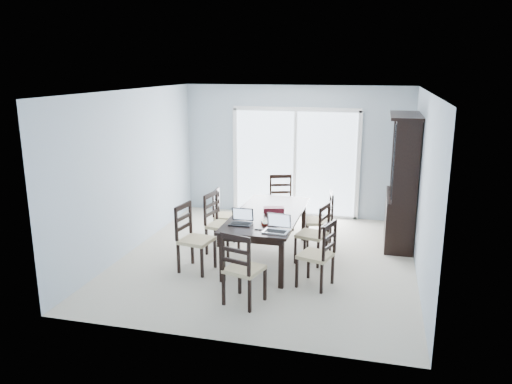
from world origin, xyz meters
TOP-DOWN VIEW (x-y plane):
  - floor at (0.00, 0.00)m, footprint 5.00×5.00m
  - ceiling at (0.00, 0.00)m, footprint 5.00×5.00m
  - back_wall at (0.00, 2.50)m, footprint 4.50×0.02m
  - wall_left at (-2.25, 0.00)m, footprint 0.02×5.00m
  - wall_right at (2.25, 0.00)m, footprint 0.02×5.00m
  - balcony at (0.00, 3.50)m, footprint 4.50×2.00m
  - railing at (0.00, 4.50)m, footprint 4.50×0.06m
  - dining_table at (0.00, 0.00)m, footprint 1.00×2.20m
  - china_hutch at (2.02, 1.25)m, footprint 0.50×1.38m
  - sliding_door at (0.00, 2.48)m, footprint 2.52×0.05m
  - chair_left_near at (-1.01, -0.69)m, footprint 0.51×0.50m
  - chair_left_mid at (-0.86, 0.11)m, footprint 0.51×0.50m
  - chair_left_far at (-0.99, 0.74)m, footprint 0.41×0.40m
  - chair_right_near at (0.94, -0.84)m, footprint 0.52×0.52m
  - chair_right_mid at (0.78, 0.01)m, footprint 0.51×0.50m
  - chair_right_far at (0.80, 0.76)m, footprint 0.49×0.48m
  - chair_end_near at (0.02, -1.64)m, footprint 0.53×0.54m
  - chair_end_far at (-0.12, 1.68)m, footprint 0.54×0.55m
  - laptop_dark at (-0.25, -0.66)m, footprint 0.32×0.23m
  - laptop_silver at (0.31, -0.86)m, footprint 0.36×0.27m
  - book_stack at (0.14, -0.53)m, footprint 0.29×0.27m
  - cell_phone at (0.05, -0.82)m, footprint 0.10×0.05m
  - game_box at (0.08, 0.07)m, footprint 0.35×0.24m
  - hot_tub at (-0.76, 3.67)m, footprint 2.27×2.09m

SIDE VIEW (x-z plane):
  - balcony at x=0.00m, z-range -0.10..0.00m
  - floor at x=0.00m, z-range 0.00..0.00m
  - hot_tub at x=-0.76m, z-range 0.00..1.04m
  - chair_left_far at x=-0.99m, z-range 0.03..1.05m
  - railing at x=0.00m, z-range 0.00..1.10m
  - chair_right_near at x=0.94m, z-range 0.03..1.12m
  - chair_right_mid at x=0.78m, z-range 0.03..1.12m
  - chair_right_far at x=0.80m, z-range 0.03..1.12m
  - chair_end_far at x=-0.12m, z-range 0.03..1.16m
  - chair_left_mid at x=-0.86m, z-range 0.03..1.17m
  - chair_end_near at x=0.02m, z-range 0.03..1.17m
  - chair_left_near at x=-1.01m, z-range 0.03..1.19m
  - dining_table at x=0.00m, z-range 0.30..1.05m
  - cell_phone at x=0.05m, z-range 0.75..0.76m
  - book_stack at x=0.14m, z-range 0.75..0.79m
  - game_box at x=0.08m, z-range 0.75..0.83m
  - laptop_dark at x=-0.25m, z-range 0.69..0.91m
  - laptop_silver at x=0.31m, z-range 0.69..0.93m
  - china_hutch at x=2.02m, z-range -0.03..2.17m
  - sliding_door at x=0.00m, z-range 0.00..2.18m
  - back_wall at x=0.00m, z-range 0.00..2.60m
  - wall_left at x=-2.25m, z-range 0.00..2.60m
  - wall_right at x=2.25m, z-range 0.00..2.60m
  - ceiling at x=0.00m, z-range 2.60..2.60m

